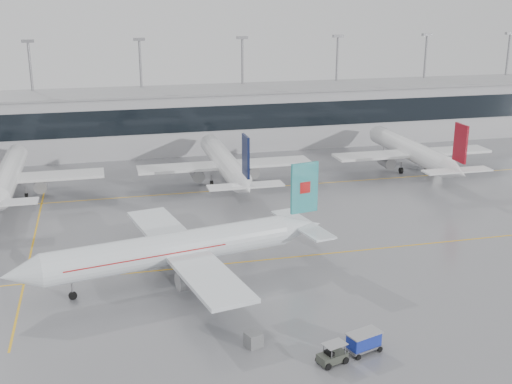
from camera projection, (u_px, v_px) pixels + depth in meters
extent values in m
plane|color=gray|center=(280.00, 258.00, 79.17)|extent=(320.00, 320.00, 0.00)
cube|color=#EAA60F|center=(280.00, 258.00, 79.17)|extent=(120.00, 0.25, 0.01)
cube|color=#EAA60F|center=(230.00, 190.00, 106.97)|extent=(120.00, 0.25, 0.01)
cube|color=#EAA60F|center=(34.00, 237.00, 86.08)|extent=(0.25, 60.00, 0.01)
cube|color=#A7A7AB|center=(198.00, 120.00, 134.86)|extent=(180.00, 15.00, 12.00)
cube|color=black|center=(204.00, 119.00, 127.42)|extent=(180.00, 0.20, 5.00)
cube|color=gray|center=(197.00, 90.00, 133.03)|extent=(182.00, 16.00, 0.40)
cylinder|color=gray|center=(33.00, 98.00, 131.26)|extent=(0.50, 0.50, 22.00)
cube|color=gray|center=(28.00, 41.00, 127.93)|extent=(2.40, 1.00, 0.60)
cylinder|color=gray|center=(142.00, 94.00, 136.39)|extent=(0.50, 0.50, 22.00)
cube|color=gray|center=(139.00, 39.00, 133.06)|extent=(2.40, 1.00, 0.60)
cylinder|color=gray|center=(243.00, 90.00, 141.51)|extent=(0.50, 0.50, 22.00)
cube|color=gray|center=(242.00, 38.00, 138.18)|extent=(2.40, 1.00, 0.60)
cylinder|color=gray|center=(336.00, 87.00, 146.63)|extent=(0.50, 0.50, 22.00)
cube|color=gray|center=(338.00, 36.00, 143.30)|extent=(2.40, 1.00, 0.60)
cylinder|color=gray|center=(423.00, 84.00, 151.76)|extent=(0.50, 0.50, 22.00)
cube|color=gray|center=(427.00, 35.00, 148.43)|extent=(2.40, 1.00, 0.60)
cylinder|color=gray|center=(505.00, 81.00, 156.88)|extent=(0.50, 0.50, 22.00)
cube|color=gray|center=(510.00, 33.00, 153.55)|extent=(2.40, 1.00, 0.60)
cylinder|color=white|center=(170.00, 249.00, 71.86)|extent=(28.12, 9.08, 3.67)
cone|color=white|center=(20.00, 275.00, 65.31)|extent=(4.64, 4.38, 3.67)
cone|color=white|center=(301.00, 227.00, 78.74)|extent=(6.21, 4.69, 3.67)
cube|color=white|center=(183.00, 250.00, 72.59)|extent=(10.84, 30.67, 0.45)
cube|color=white|center=(302.00, 224.00, 78.73)|extent=(5.03, 11.97, 0.25)
cube|color=teal|center=(304.00, 188.00, 77.44)|extent=(3.60, 1.05, 6.25)
cylinder|color=gray|center=(194.00, 279.00, 68.69)|extent=(3.94, 2.77, 2.10)
cylinder|color=gray|center=(166.00, 249.00, 76.97)|extent=(3.94, 2.77, 2.10)
cylinder|color=gray|center=(72.00, 289.00, 68.13)|extent=(0.20, 0.20, 1.60)
cylinder|color=black|center=(73.00, 296.00, 68.37)|extent=(0.94, 0.47, 0.90)
cylinder|color=gray|center=(200.00, 274.00, 71.39)|extent=(0.24, 0.24, 1.60)
cylinder|color=black|center=(200.00, 281.00, 71.62)|extent=(1.17, 0.66, 1.10)
cylinder|color=gray|center=(184.00, 258.00, 75.87)|extent=(0.24, 0.24, 1.60)
cylinder|color=black|center=(184.00, 264.00, 76.11)|extent=(1.17, 0.66, 1.10)
cube|color=#B70F0F|center=(304.00, 187.00, 77.42)|extent=(1.46, 0.72, 1.40)
cube|color=#B70F0F|center=(144.00, 252.00, 70.57)|extent=(18.38, 7.16, 0.12)
cylinder|color=white|center=(9.00, 174.00, 102.34)|extent=(3.59, 27.36, 3.59)
cone|color=white|center=(18.00, 151.00, 116.87)|extent=(3.59, 4.00, 3.59)
cube|color=white|center=(8.00, 179.00, 101.06)|extent=(29.64, 5.00, 0.45)
cylinder|color=gray|center=(41.00, 185.00, 103.09)|extent=(2.10, 3.60, 2.10)
cylinder|color=gray|center=(17.00, 172.00, 112.99)|extent=(0.20, 0.20, 1.56)
cylinder|color=black|center=(18.00, 176.00, 113.22)|extent=(0.30, 0.90, 0.90)
cylinder|color=gray|center=(26.00, 192.00, 101.35)|extent=(0.24, 0.24, 1.56)
cylinder|color=black|center=(27.00, 197.00, 101.58)|extent=(0.45, 1.10, 1.10)
cylinder|color=white|center=(224.00, 161.00, 110.49)|extent=(3.59, 27.36, 3.59)
cone|color=white|center=(208.00, 141.00, 125.02)|extent=(3.59, 4.00, 3.59)
cone|color=white|center=(245.00, 187.00, 95.21)|extent=(3.59, 5.60, 3.59)
cube|color=white|center=(225.00, 165.00, 109.21)|extent=(29.64, 5.00, 0.45)
cube|color=white|center=(246.00, 186.00, 94.94)|extent=(11.40, 2.80, 0.25)
cube|color=#0E1638|center=(246.00, 156.00, 93.41)|extent=(0.35, 3.60, 6.12)
cylinder|color=gray|center=(197.00, 174.00, 109.00)|extent=(2.10, 3.60, 2.10)
cylinder|color=gray|center=(252.00, 171.00, 111.24)|extent=(2.10, 3.60, 2.10)
cylinder|color=gray|center=(213.00, 160.00, 121.14)|extent=(0.20, 0.20, 1.56)
cylinder|color=black|center=(213.00, 164.00, 121.37)|extent=(0.30, 0.90, 0.90)
cylinder|color=gray|center=(212.00, 179.00, 108.29)|extent=(0.24, 0.24, 1.56)
cylinder|color=black|center=(212.00, 184.00, 108.52)|extent=(0.45, 1.10, 1.10)
cylinder|color=gray|center=(242.00, 177.00, 109.50)|extent=(0.24, 0.24, 1.56)
cylinder|color=black|center=(242.00, 182.00, 109.73)|extent=(0.45, 1.10, 1.10)
cylinder|color=white|center=(409.00, 149.00, 118.64)|extent=(3.59, 27.36, 3.59)
cone|color=white|center=(374.00, 132.00, 133.17)|extent=(3.59, 4.00, 3.59)
cone|color=white|center=(456.00, 172.00, 103.36)|extent=(3.59, 5.60, 3.59)
cube|color=white|center=(413.00, 153.00, 117.37)|extent=(29.64, 5.00, 0.45)
cube|color=white|center=(457.00, 171.00, 103.09)|extent=(11.40, 2.80, 0.25)
cube|color=maroon|center=(461.00, 143.00, 101.56)|extent=(0.35, 3.60, 6.12)
cylinder|color=gray|center=(387.00, 162.00, 117.15)|extent=(2.10, 3.60, 2.10)
cylinder|color=gray|center=(434.00, 159.00, 119.39)|extent=(2.10, 3.60, 2.10)
cylinder|color=gray|center=(383.00, 150.00, 129.29)|extent=(0.20, 0.20, 1.56)
cylinder|color=black|center=(383.00, 153.00, 129.52)|extent=(0.30, 0.90, 0.90)
cylinder|color=gray|center=(401.00, 166.00, 116.44)|extent=(0.24, 0.24, 1.56)
cylinder|color=black|center=(401.00, 170.00, 116.67)|extent=(0.45, 1.10, 1.10)
cylinder|color=gray|center=(427.00, 165.00, 117.65)|extent=(0.24, 0.24, 1.56)
cylinder|color=black|center=(427.00, 169.00, 117.88)|extent=(0.45, 1.10, 1.10)
cube|color=#373B33|center=(332.00, 357.00, 56.50)|extent=(2.87, 2.09, 0.75)
cube|color=gray|center=(335.00, 344.00, 56.24)|extent=(2.36, 1.93, 0.06)
cube|color=black|center=(329.00, 353.00, 56.20)|extent=(0.77, 0.98, 0.43)
cylinder|color=gray|center=(349.00, 352.00, 57.48)|extent=(1.25, 0.46, 0.09)
cylinder|color=gray|center=(332.00, 354.00, 55.53)|extent=(0.09, 0.09, 0.96)
cylinder|color=gray|center=(323.00, 348.00, 56.50)|extent=(0.09, 0.09, 0.96)
cylinder|color=gray|center=(345.00, 350.00, 56.28)|extent=(0.09, 0.09, 0.96)
cylinder|color=gray|center=(337.00, 344.00, 57.24)|extent=(0.09, 0.09, 0.96)
cylinder|color=black|center=(328.00, 367.00, 55.53)|extent=(0.68, 0.40, 0.64)
cylinder|color=black|center=(319.00, 359.00, 56.67)|extent=(0.68, 0.40, 0.64)
cylinder|color=black|center=(346.00, 360.00, 56.49)|extent=(0.68, 0.40, 0.64)
cylinder|color=black|center=(336.00, 353.00, 57.63)|extent=(0.68, 0.40, 0.64)
cube|color=gray|center=(363.00, 347.00, 58.32)|extent=(3.52, 2.47, 0.19)
cube|color=#17299B|center=(364.00, 340.00, 58.11)|extent=(3.29, 2.31, 1.28)
cube|color=gray|center=(364.00, 333.00, 57.90)|extent=(3.55, 2.57, 0.11)
cylinder|color=black|center=(358.00, 357.00, 57.10)|extent=(0.56, 0.34, 0.53)
cylinder|color=black|center=(347.00, 349.00, 58.40)|extent=(0.56, 0.34, 0.53)
cylinder|color=black|center=(380.00, 349.00, 58.37)|extent=(0.56, 0.34, 0.53)
cylinder|color=black|center=(368.00, 342.00, 59.67)|extent=(0.56, 0.34, 0.53)
cube|color=slate|center=(253.00, 340.00, 59.14)|extent=(1.78, 1.72, 1.41)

